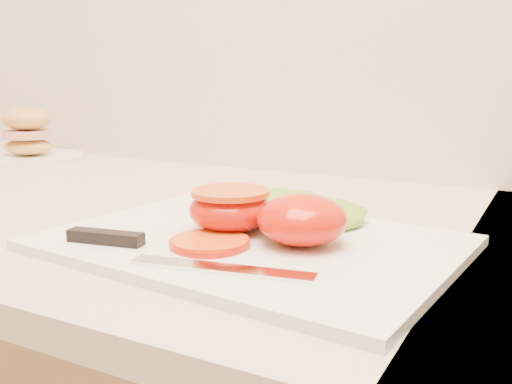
% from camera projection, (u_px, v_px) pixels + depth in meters
% --- Properties ---
extents(cutting_board, '(0.42, 0.32, 0.01)m').
position_uv_depth(cutting_board, '(251.00, 243.00, 0.57)').
color(cutting_board, silver).
rests_on(cutting_board, counter).
extents(tomato_half_dome, '(0.09, 0.09, 0.05)m').
position_uv_depth(tomato_half_dome, '(302.00, 220.00, 0.54)').
color(tomato_half_dome, red).
rests_on(tomato_half_dome, cutting_board).
extents(tomato_half_cut, '(0.09, 0.09, 0.04)m').
position_uv_depth(tomato_half_cut, '(231.00, 208.00, 0.59)').
color(tomato_half_cut, red).
rests_on(tomato_half_cut, cutting_board).
extents(tomato_slice_0, '(0.07, 0.07, 0.01)m').
position_uv_depth(tomato_slice_0, '(210.00, 242.00, 0.54)').
color(tomato_slice_0, '#CA611B').
rests_on(tomato_slice_0, cutting_board).
extents(tomato_slice_1, '(0.07, 0.07, 0.01)m').
position_uv_depth(tomato_slice_1, '(210.00, 245.00, 0.53)').
color(tomato_slice_1, '#CA611B').
rests_on(tomato_slice_1, cutting_board).
extents(lettuce_leaf_0, '(0.15, 0.11, 0.03)m').
position_uv_depth(lettuce_leaf_0, '(280.00, 208.00, 0.64)').
color(lettuce_leaf_0, '#69A42B').
rests_on(lettuce_leaf_0, cutting_board).
extents(lettuce_leaf_1, '(0.13, 0.12, 0.02)m').
position_uv_depth(lettuce_leaf_1, '(321.00, 214.00, 0.62)').
color(lettuce_leaf_1, '#69A42B').
rests_on(lettuce_leaf_1, cutting_board).
extents(knife, '(0.26, 0.05, 0.01)m').
position_uv_depth(knife, '(147.00, 248.00, 0.52)').
color(knife, silver).
rests_on(knife, cutting_board).
extents(sandwich_plate, '(0.21, 0.21, 0.11)m').
position_uv_depth(sandwich_plate, '(28.00, 142.00, 1.15)').
color(sandwich_plate, white).
rests_on(sandwich_plate, counter).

